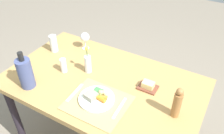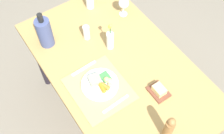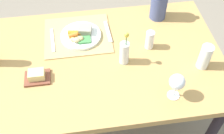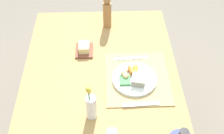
# 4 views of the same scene
# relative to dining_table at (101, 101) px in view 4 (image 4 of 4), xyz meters

# --- Properties ---
(dining_table) EXTENTS (1.41, 0.85, 0.78)m
(dining_table) POSITION_rel_dining_table_xyz_m (0.00, 0.00, 0.00)
(dining_table) COLOR tan
(dining_table) RESTS_ON ground_plane
(placemat) EXTENTS (0.38, 0.34, 0.01)m
(placemat) POSITION_rel_dining_table_xyz_m (0.08, -0.20, 0.09)
(placemat) COLOR tan
(placemat) RESTS_ON dining_table
(dinner_plate) EXTENTS (0.23, 0.23, 0.05)m
(dinner_plate) POSITION_rel_dining_table_xyz_m (0.06, -0.18, 0.11)
(dinner_plate) COLOR white
(dinner_plate) RESTS_ON placemat
(fork) EXTENTS (0.03, 0.18, 0.00)m
(fork) POSITION_rel_dining_table_xyz_m (-0.10, -0.20, 0.09)
(fork) COLOR silver
(fork) RESTS_ON placemat
(knife) EXTENTS (0.03, 0.19, 0.00)m
(knife) POSITION_rel_dining_table_xyz_m (0.23, -0.17, 0.09)
(knife) COLOR silver
(knife) RESTS_ON placemat
(flower_vase) EXTENTS (0.05, 0.05, 0.22)m
(flower_vase) POSITION_rel_dining_table_xyz_m (-0.15, 0.04, 0.16)
(flower_vase) COLOR silver
(flower_vase) RESTS_ON dining_table
(pepper_mill) EXTENTS (0.05, 0.05, 0.21)m
(pepper_mill) POSITION_rel_dining_table_xyz_m (0.54, -0.05, 0.19)
(pepper_mill) COLOR #A26F3C
(pepper_mill) RESTS_ON dining_table
(butter_dish) EXTENTS (0.13, 0.10, 0.05)m
(butter_dish) POSITION_rel_dining_table_xyz_m (0.31, 0.09, 0.11)
(butter_dish) COLOR brown
(butter_dish) RESTS_ON dining_table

